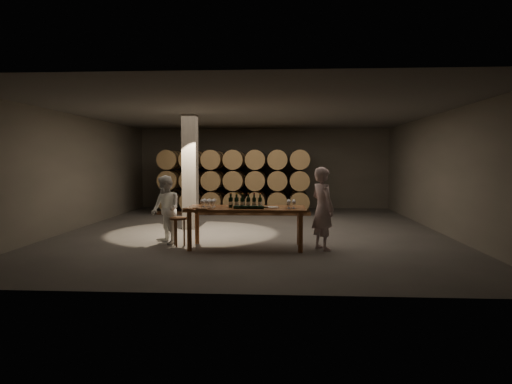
# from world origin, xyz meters

# --- Properties ---
(room) EXTENTS (12.00, 12.00, 12.00)m
(room) POSITION_xyz_m (-1.80, 0.20, 1.60)
(room) COLOR #53514E
(room) RESTS_ON ground
(tasting_table) EXTENTS (2.60, 1.10, 0.90)m
(tasting_table) POSITION_xyz_m (0.00, -2.50, 0.80)
(tasting_table) COLOR brown
(tasting_table) RESTS_ON ground
(barrel_stack_back) EXTENTS (5.48, 0.95, 2.31)m
(barrel_stack_back) POSITION_xyz_m (-0.96, 5.20, 1.20)
(barrel_stack_back) COLOR brown
(barrel_stack_back) RESTS_ON ground
(barrel_stack_front) EXTENTS (5.48, 0.95, 2.31)m
(barrel_stack_front) POSITION_xyz_m (-0.96, 3.80, 1.20)
(barrel_stack_front) COLOR brown
(barrel_stack_front) RESTS_ON ground
(bottle_cluster) EXTENTS (0.73, 0.23, 0.31)m
(bottle_cluster) POSITION_xyz_m (-0.02, -2.47, 1.01)
(bottle_cluster) COLOR black
(bottle_cluster) RESTS_ON tasting_table
(lying_bottles) EXTENTS (0.74, 0.07, 0.07)m
(lying_bottles) POSITION_xyz_m (0.09, -2.80, 0.94)
(lying_bottles) COLOR black
(lying_bottles) RESTS_ON tasting_table
(glass_cluster_left) EXTENTS (0.31, 0.42, 0.18)m
(glass_cluster_left) POSITION_xyz_m (-0.84, -2.54, 1.03)
(glass_cluster_left) COLOR silver
(glass_cluster_left) RESTS_ON tasting_table
(glass_cluster_right) EXTENTS (0.20, 0.31, 0.18)m
(glass_cluster_right) POSITION_xyz_m (0.99, -2.59, 1.03)
(glass_cluster_right) COLOR silver
(glass_cluster_right) RESTS_ON tasting_table
(plate) EXTENTS (0.31, 0.31, 0.02)m
(plate) POSITION_xyz_m (0.56, -2.52, 0.91)
(plate) COLOR silver
(plate) RESTS_ON tasting_table
(notebook_near) EXTENTS (0.28, 0.24, 0.03)m
(notebook_near) POSITION_xyz_m (-0.88, -2.95, 0.92)
(notebook_near) COLOR #9A6338
(notebook_near) RESTS_ON tasting_table
(notebook_corner) EXTENTS (0.27, 0.30, 0.02)m
(notebook_corner) POSITION_xyz_m (-1.18, -2.90, 0.91)
(notebook_corner) COLOR #9A6338
(notebook_corner) RESTS_ON tasting_table
(pen) EXTENTS (0.13, 0.02, 0.01)m
(pen) POSITION_xyz_m (-0.73, -2.92, 0.91)
(pen) COLOR black
(pen) RESTS_ON tasting_table
(stool) EXTENTS (0.39, 0.39, 0.65)m
(stool) POSITION_xyz_m (-1.55, -2.37, 0.53)
(stool) COLOR brown
(stool) RESTS_ON ground
(person_man) EXTENTS (0.70, 0.78, 1.79)m
(person_man) POSITION_xyz_m (1.66, -2.60, 0.90)
(person_man) COLOR beige
(person_man) RESTS_ON ground
(person_woman) EXTENTS (0.96, 0.98, 1.59)m
(person_woman) POSITION_xyz_m (-1.90, -2.11, 0.80)
(person_woman) COLOR white
(person_woman) RESTS_ON ground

